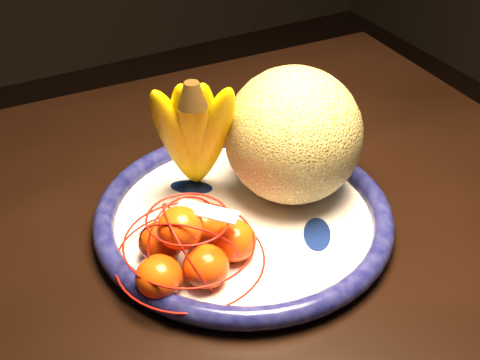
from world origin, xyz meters
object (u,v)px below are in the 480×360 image
mandarin_bag (191,246)px  banana_bunch (194,131)px  cantaloupe (293,135)px  dining_table (64,331)px  fruit_bowl (244,217)px

mandarin_bag → banana_bunch: bearing=61.7°
cantaloupe → dining_table: bearing=-178.9°
dining_table → fruit_bowl: bearing=-0.6°
dining_table → fruit_bowl: 0.27m
dining_table → cantaloupe: 0.39m
fruit_bowl → banana_bunch: size_ratio=1.86×
mandarin_bag → dining_table: bearing=157.2°
mandarin_bag → cantaloupe: bearing=21.0°
cantaloupe → mandarin_bag: size_ratio=1.02×
fruit_bowl → banana_bunch: banana_bunch is taller
fruit_bowl → cantaloupe: (0.09, 0.02, 0.09)m
cantaloupe → banana_bunch: (-0.12, 0.05, 0.01)m
cantaloupe → mandarin_bag: bearing=-159.0°
banana_bunch → mandarin_bag: banana_bunch is taller
cantaloupe → banana_bunch: size_ratio=0.87×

